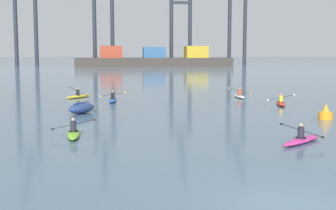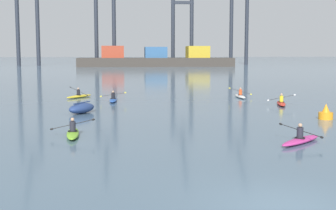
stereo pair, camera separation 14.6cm
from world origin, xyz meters
TOP-DOWN VIEW (x-y plane):
  - ground_plane at (0.00, 0.00)m, footprint 800.00×800.00m
  - container_barge at (5.24, 126.03)m, footprint 45.36×9.90m
  - gantry_crane_west at (-33.15, 135.22)m, footprint 7.19×16.77m
  - gantry_crane_west_mid at (-9.65, 133.24)m, footprint 6.57×16.50m
  - gantry_crane_east_mid at (14.41, 135.53)m, footprint 7.12×17.12m
  - gantry_crane_east at (33.49, 139.00)m, footprint 6.33×18.20m
  - capsized_dinghy at (-7.24, 20.50)m, footprint 2.24×2.80m
  - channel_buoy at (8.36, 16.02)m, footprint 0.90×0.90m
  - kayak_white at (6.47, 30.33)m, footprint 2.22×3.41m
  - kayak_lime at (-6.92, 11.51)m, footprint 2.25×3.43m
  - kayak_yellow at (-8.46, 31.74)m, footprint 2.44×3.13m
  - kayak_red at (8.22, 24.01)m, footprint 2.19×3.45m
  - kayak_magenta at (3.84, 8.58)m, footprint 2.92×2.73m
  - kayak_blue at (-5.23, 28.05)m, footprint 2.27×3.42m

SIDE VIEW (x-z plane):
  - ground_plane at x=0.00m, z-range 0.00..0.00m
  - kayak_red at x=8.22m, z-range -0.30..0.65m
  - kayak_white at x=6.47m, z-range -0.32..0.66m
  - kayak_lime at x=-6.92m, z-range -0.30..0.65m
  - kayak_yellow at x=-8.46m, z-range -0.34..0.69m
  - kayak_magenta at x=3.84m, z-range -0.30..0.65m
  - kayak_blue at x=-5.23m, z-range -0.30..0.65m
  - capsized_dinghy at x=-7.24m, z-range -0.03..0.73m
  - channel_buoy at x=8.36m, z-range -0.14..0.86m
  - container_barge at x=5.24m, z-range -0.91..5.10m
  - gantry_crane_east_mid at x=14.41m, z-range -1.58..34.55m
  - gantry_crane_west_mid at x=-9.65m, z-range 0.02..34.68m
  - gantry_crane_east at x=33.49m, z-range -0.86..37.97m
  - gantry_crane_west at x=-33.15m, z-range -1.22..40.97m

